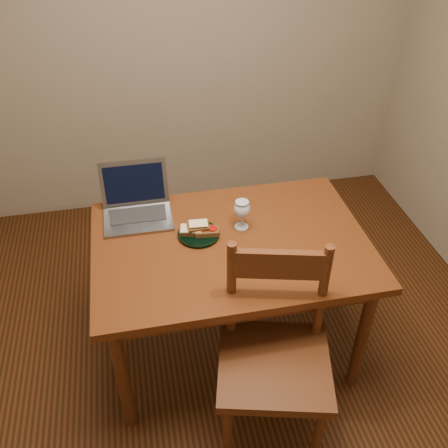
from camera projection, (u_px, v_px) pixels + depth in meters
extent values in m
cube|color=black|center=(227.00, 359.00, 2.73)|extent=(3.20, 3.20, 0.02)
cube|color=gray|center=(177.00, 27.00, 3.18)|extent=(3.20, 0.02, 2.60)
cube|color=#421C0B|center=(231.00, 245.00, 2.37)|extent=(1.30, 0.90, 0.04)
cylinder|color=#3A180C|center=(123.00, 377.00, 2.22)|extent=(0.06, 0.06, 0.70)
cylinder|color=#3A180C|center=(362.00, 337.00, 2.40)|extent=(0.06, 0.06, 0.70)
cylinder|color=#3A180C|center=(117.00, 267.00, 2.79)|extent=(0.06, 0.06, 0.70)
cylinder|color=#3A180C|center=(311.00, 241.00, 2.97)|extent=(0.06, 0.06, 0.70)
cube|color=#3A180C|center=(274.00, 366.00, 2.11)|extent=(0.57, 0.55, 0.04)
cube|color=#3A180C|center=(279.00, 265.00, 2.00)|extent=(0.38, 0.12, 0.13)
cylinder|color=black|center=(199.00, 234.00, 2.39)|extent=(0.20, 0.20, 0.02)
cube|color=slate|center=(138.00, 220.00, 2.48)|extent=(0.34, 0.24, 0.02)
cube|color=slate|center=(134.00, 183.00, 2.53)|extent=(0.34, 0.07, 0.23)
cube|color=black|center=(134.00, 183.00, 2.53)|extent=(0.30, 0.05, 0.19)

